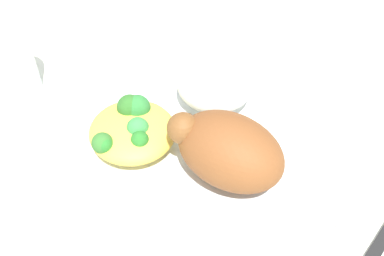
{
  "coord_description": "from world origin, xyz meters",
  "views": [
    {
      "loc": [
        -0.19,
        0.28,
        0.4
      ],
      "look_at": [
        0.0,
        0.0,
        0.03
      ],
      "focal_mm": 41.81,
      "sensor_mm": 36.0,
      "label": 1
    }
  ],
  "objects_px": {
    "mac_cheese_with_broccoli": "(132,128)",
    "rice_pile": "(215,84)",
    "fork": "(338,232)",
    "plate": "(192,138)",
    "water_glass": "(6,63)",
    "roasted_chicken": "(228,150)"
  },
  "relations": [
    {
      "from": "plate",
      "to": "rice_pile",
      "type": "height_order",
      "value": "rice_pile"
    },
    {
      "from": "mac_cheese_with_broccoli",
      "to": "fork",
      "type": "bearing_deg",
      "value": -173.28
    },
    {
      "from": "water_glass",
      "to": "fork",
      "type": "bearing_deg",
      "value": -174.89
    },
    {
      "from": "roasted_chicken",
      "to": "mac_cheese_with_broccoli",
      "type": "height_order",
      "value": "roasted_chicken"
    },
    {
      "from": "rice_pile",
      "to": "water_glass",
      "type": "distance_m",
      "value": 0.26
    },
    {
      "from": "fork",
      "to": "mac_cheese_with_broccoli",
      "type": "bearing_deg",
      "value": 6.72
    },
    {
      "from": "roasted_chicken",
      "to": "fork",
      "type": "bearing_deg",
      "value": -176.33
    },
    {
      "from": "plate",
      "to": "fork",
      "type": "bearing_deg",
      "value": 175.12
    },
    {
      "from": "mac_cheese_with_broccoli",
      "to": "rice_pile",
      "type": "bearing_deg",
      "value": -109.91
    },
    {
      "from": "roasted_chicken",
      "to": "mac_cheese_with_broccoli",
      "type": "distance_m",
      "value": 0.11
    },
    {
      "from": "plate",
      "to": "roasted_chicken",
      "type": "height_order",
      "value": "roasted_chicken"
    },
    {
      "from": "plate",
      "to": "fork",
      "type": "xyz_separation_m",
      "value": [
        -0.18,
        0.02,
        -0.01
      ]
    },
    {
      "from": "plate",
      "to": "water_glass",
      "type": "height_order",
      "value": "water_glass"
    },
    {
      "from": "rice_pile",
      "to": "fork",
      "type": "xyz_separation_m",
      "value": [
        -0.2,
        0.08,
        -0.04
      ]
    },
    {
      "from": "rice_pile",
      "to": "mac_cheese_with_broccoli",
      "type": "bearing_deg",
      "value": 70.09
    },
    {
      "from": "rice_pile",
      "to": "fork",
      "type": "relative_size",
      "value": 0.64
    },
    {
      "from": "mac_cheese_with_broccoli",
      "to": "fork",
      "type": "distance_m",
      "value": 0.24
    },
    {
      "from": "mac_cheese_with_broccoli",
      "to": "water_glass",
      "type": "xyz_separation_m",
      "value": [
        0.19,
        0.01,
        0.01
      ]
    },
    {
      "from": "fork",
      "to": "plate",
      "type": "bearing_deg",
      "value": -4.88
    },
    {
      "from": "plate",
      "to": "water_glass",
      "type": "distance_m",
      "value": 0.25
    },
    {
      "from": "rice_pile",
      "to": "mac_cheese_with_broccoli",
      "type": "height_order",
      "value": "rice_pile"
    },
    {
      "from": "roasted_chicken",
      "to": "rice_pile",
      "type": "distance_m",
      "value": 0.11
    }
  ]
}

